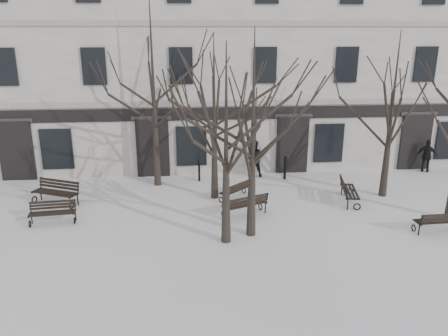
{
  "coord_description": "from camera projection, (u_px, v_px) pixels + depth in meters",
  "views": [
    {
      "loc": [
        -1.86,
        -13.13,
        6.88
      ],
      "look_at": [
        -0.41,
        3.0,
        1.85
      ],
      "focal_mm": 35.0,
      "sensor_mm": 36.0,
      "label": 1
    }
  ],
  "objects": [
    {
      "name": "ground",
      "position": [
        244.0,
        246.0,
        14.69
      ],
      "size": [
        100.0,
        100.0,
        0.0
      ],
      "primitive_type": "plane",
      "color": "white",
      "rests_on": "ground"
    },
    {
      "name": "building",
      "position": [
        216.0,
        57.0,
        25.37
      ],
      "size": [
        40.4,
        10.2,
        11.4
      ],
      "color": "beige",
      "rests_on": "ground"
    },
    {
      "name": "tree_1",
      "position": [
        226.0,
        122.0,
        13.81
      ],
      "size": [
        4.67,
        4.67,
        6.67
      ],
      "color": "black",
      "rests_on": "ground"
    },
    {
      "name": "tree_2",
      "position": [
        253.0,
        112.0,
        14.25
      ],
      "size": [
        4.95,
        4.95,
        7.08
      ],
      "color": "black",
      "rests_on": "ground"
    },
    {
      "name": "tree_4",
      "position": [
        152.0,
        68.0,
        19.05
      ],
      "size": [
        6.08,
        6.08,
        8.68
      ],
      "color": "black",
      "rests_on": "ground"
    },
    {
      "name": "tree_5",
      "position": [
        214.0,
        100.0,
        17.78
      ],
      "size": [
        4.78,
        4.78,
        6.83
      ],
      "color": "black",
      "rests_on": "ground"
    },
    {
      "name": "tree_6",
      "position": [
        394.0,
        96.0,
        18.0
      ],
      "size": [
        4.92,
        4.92,
        7.03
      ],
      "color": "black",
      "rests_on": "ground"
    },
    {
      "name": "bench_0",
      "position": [
        53.0,
        212.0,
        16.37
      ],
      "size": [
        1.72,
        0.77,
        0.84
      ],
      "rotation": [
        0.0,
        0.0,
        0.1
      ],
      "color": "black",
      "rests_on": "ground"
    },
    {
      "name": "bench_1",
      "position": [
        245.0,
        204.0,
        16.99
      ],
      "size": [
        1.88,
        1.28,
        0.91
      ],
      "rotation": [
        0.0,
        0.0,
        3.54
      ],
      "color": "black",
      "rests_on": "ground"
    },
    {
      "name": "bench_2",
      "position": [
        439.0,
        221.0,
        15.56
      ],
      "size": [
        1.7,
        0.68,
        0.85
      ],
      "rotation": [
        0.0,
        0.0,
        3.18
      ],
      "color": "black",
      "rests_on": "ground"
    },
    {
      "name": "bench_3",
      "position": [
        56.0,
        191.0,
        18.21
      ],
      "size": [
        2.09,
        1.48,
        1.01
      ],
      "rotation": [
        0.0,
        0.0,
        -0.43
      ],
      "color": "black",
      "rests_on": "ground"
    },
    {
      "name": "bench_4",
      "position": [
        237.0,
        189.0,
        18.75
      ],
      "size": [
        1.55,
        1.5,
        0.81
      ],
      "rotation": [
        0.0,
        0.0,
        3.89
      ],
      "color": "black",
      "rests_on": "ground"
    },
    {
      "name": "bench_5",
      "position": [
        348.0,
        190.0,
        18.42
      ],
      "size": [
        1.06,
        1.97,
        0.95
      ],
      "rotation": [
        0.0,
        0.0,
        1.36
      ],
      "color": "black",
      "rests_on": "ground"
    },
    {
      "name": "bollard_a",
      "position": [
        199.0,
        171.0,
        21.03
      ],
      "size": [
        0.13,
        0.13,
        0.98
      ],
      "color": "black",
      "rests_on": "ground"
    },
    {
      "name": "bollard_b",
      "position": [
        285.0,
        167.0,
        21.27
      ],
      "size": [
        0.15,
        0.15,
        1.17
      ],
      "color": "black",
      "rests_on": "ground"
    },
    {
      "name": "pedestrian_b",
      "position": [
        253.0,
        176.0,
        21.84
      ],
      "size": [
        0.99,
        0.81,
        1.86
      ],
      "primitive_type": "imported",
      "rotation": [
        0.0,
        0.0,
        3.27
      ],
      "color": "black",
      "rests_on": "ground"
    },
    {
      "name": "pedestrian_c",
      "position": [
        425.0,
        172.0,
        22.58
      ],
      "size": [
        1.06,
        0.87,
        1.69
      ],
      "primitive_type": "imported",
      "rotation": [
        0.0,
        0.0,
        2.59
      ],
      "color": "black",
      "rests_on": "ground"
    }
  ]
}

